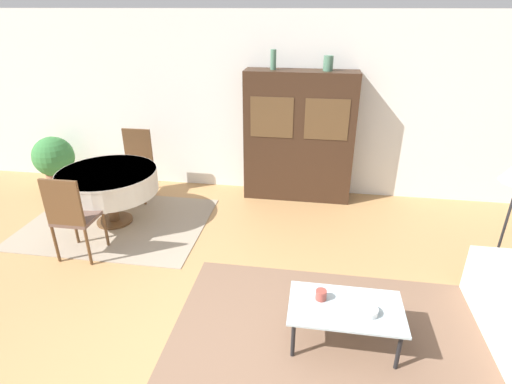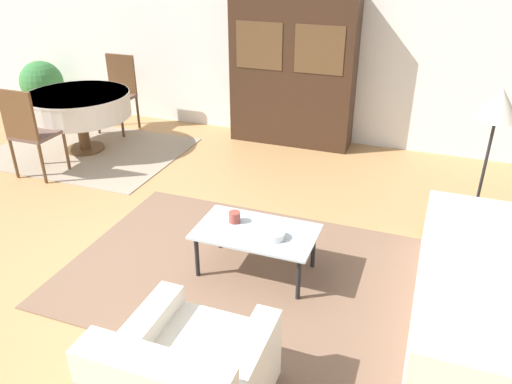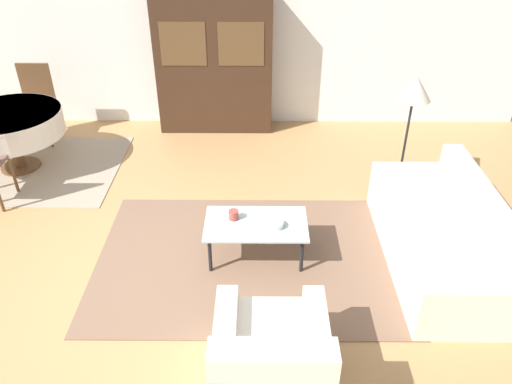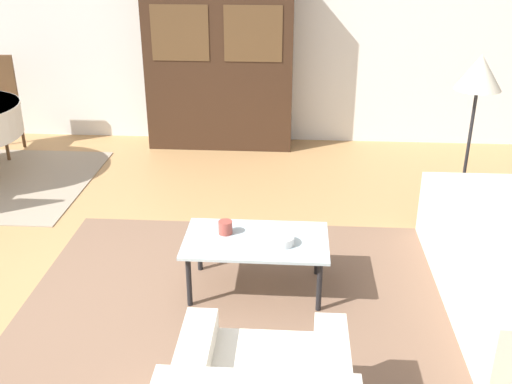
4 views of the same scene
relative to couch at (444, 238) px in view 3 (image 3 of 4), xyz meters
The scene contains 13 objects.
ground_plane 2.96m from the couch, behind, with size 14.00×14.00×0.00m, color tan.
wall_back 4.53m from the couch, 131.68° to the left, with size 10.00×0.06×2.70m.
area_rug 1.87m from the couch, behind, with size 2.97×2.06×0.01m.
dining_rug 5.10m from the couch, 159.76° to the left, with size 2.42×1.80×0.01m.
couch is the anchor object (origin of this frame).
armchair 2.19m from the couch, 139.76° to the right, with size 0.82×0.88×0.72m.
coffee_table 1.79m from the couch, behind, with size 0.97×0.57×0.39m.
display_cabinet 3.92m from the couch, 128.31° to the left, with size 1.60×0.42×1.92m.
dining_table 5.16m from the couch, 159.73° to the left, with size 1.29×1.29×0.75m.
dining_chair_far 5.52m from the couch, 151.19° to the left, with size 0.44×0.44×1.05m.
floor_lamp 1.62m from the couch, 94.39° to the left, with size 0.37×0.37×1.41m.
cup 2.02m from the couch, behind, with size 0.10×0.10×0.09m.
bowl 1.62m from the couch, behind, with size 0.16×0.16×0.06m.
Camera 3 is at (1.16, -3.43, 3.18)m, focal length 35.00 mm.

